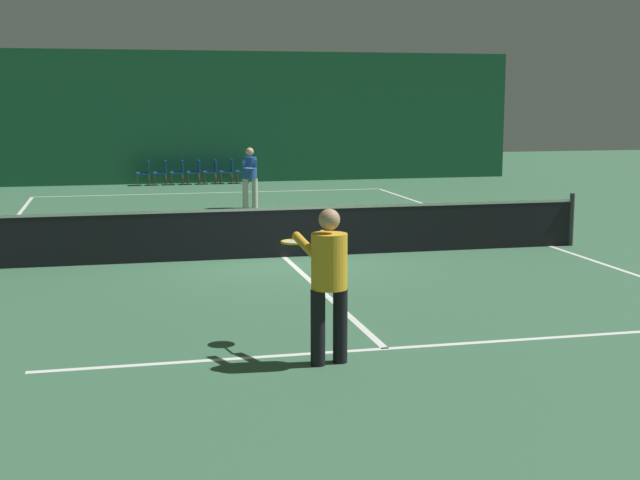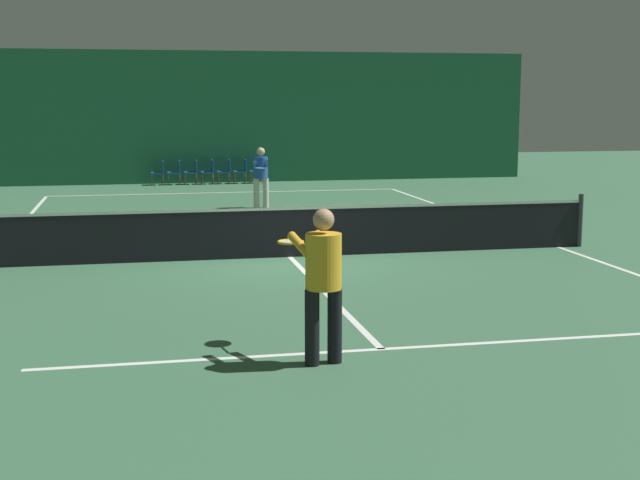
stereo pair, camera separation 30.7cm
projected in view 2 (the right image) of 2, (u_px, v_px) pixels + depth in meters
The scene contains 17 objects.
ground_plane at pixel (290, 257), 16.84m from camera, with size 60.00×60.00×0.00m, color #386647.
backdrop_curtain at pixel (215, 117), 31.39m from camera, with size 23.00×0.12×4.62m.
court_line_baseline_far at pixel (226, 192), 28.34m from camera, with size 11.00×0.10×0.00m.
court_line_service_far at pixel (248, 214), 23.03m from camera, with size 8.25×0.10×0.00m.
court_line_service_near at pixel (381, 349), 10.65m from camera, with size 8.25×0.10×0.00m.
court_line_sideline_right at pixel (558, 247), 17.95m from camera, with size 0.10×23.80×0.00m.
court_line_centre at pixel (290, 257), 16.84m from camera, with size 0.10×12.80×0.00m.
tennis_net at pixel (290, 230), 16.76m from camera, with size 12.00×0.10×1.07m.
player_near at pixel (322, 274), 9.95m from camera, with size 0.63×1.44×1.77m.
player_far at pixel (261, 173), 24.21m from camera, with size 0.56×1.38×1.65m.
courtside_chair_0 at pixel (159, 171), 30.74m from camera, with size 0.44×0.44×0.84m.
courtside_chair_1 at pixel (176, 171), 30.86m from camera, with size 0.44×0.44×0.84m.
courtside_chair_2 at pixel (193, 170), 30.98m from camera, with size 0.44×0.44×0.84m.
courtside_chair_3 at pixel (209, 170), 31.09m from camera, with size 0.44×0.44×0.84m.
courtside_chair_4 at pixel (226, 170), 31.21m from camera, with size 0.44×0.44×0.84m.
courtside_chair_5 at pixel (242, 170), 31.32m from camera, with size 0.44×0.44×0.84m.
courtside_chair_6 at pixel (258, 169), 31.44m from camera, with size 0.44×0.44×0.84m.
Camera 2 is at (-2.83, -16.35, 2.97)m, focal length 50.00 mm.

